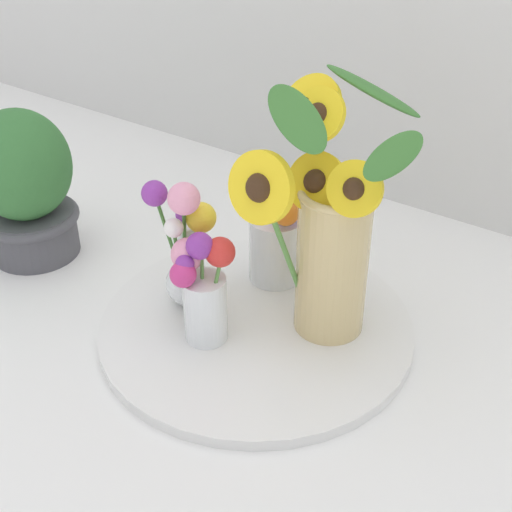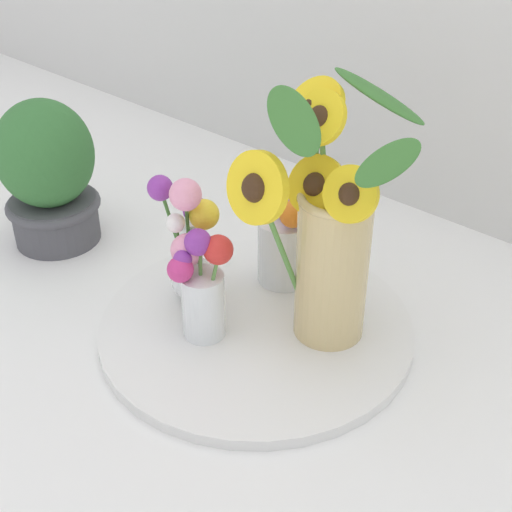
{
  "view_description": "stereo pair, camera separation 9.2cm",
  "coord_description": "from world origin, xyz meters",
  "px_view_note": "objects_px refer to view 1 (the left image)",
  "views": [
    {
      "loc": [
        0.47,
        -0.58,
        0.64
      ],
      "look_at": [
        0.02,
        0.06,
        0.13
      ],
      "focal_mm": 50.0,
      "sensor_mm": 36.0,
      "label": 1
    },
    {
      "loc": [
        0.54,
        -0.52,
        0.64
      ],
      "look_at": [
        0.02,
        0.06,
        0.13
      ],
      "focal_mm": 50.0,
      "sensor_mm": 36.0,
      "label": 2
    }
  ],
  "objects_px": {
    "potted_plant": "(24,185)",
    "vase_small_back": "(276,239)",
    "serving_tray": "(256,327)",
    "vase_small_center": "(201,287)",
    "vase_bulb_right": "(187,249)",
    "mason_jar_sunflowers": "(329,234)"
  },
  "relations": [
    {
      "from": "potted_plant",
      "to": "vase_bulb_right",
      "type": "bearing_deg",
      "value": 2.66
    },
    {
      "from": "mason_jar_sunflowers",
      "to": "potted_plant",
      "type": "bearing_deg",
      "value": -170.17
    },
    {
      "from": "vase_bulb_right",
      "to": "vase_small_back",
      "type": "bearing_deg",
      "value": 64.3
    },
    {
      "from": "vase_small_center",
      "to": "vase_small_back",
      "type": "bearing_deg",
      "value": 89.18
    },
    {
      "from": "vase_bulb_right",
      "to": "potted_plant",
      "type": "distance_m",
      "value": 0.32
    },
    {
      "from": "mason_jar_sunflowers",
      "to": "vase_small_back",
      "type": "distance_m",
      "value": 0.15
    },
    {
      "from": "serving_tray",
      "to": "vase_small_back",
      "type": "distance_m",
      "value": 0.14
    },
    {
      "from": "vase_small_back",
      "to": "vase_bulb_right",
      "type": "bearing_deg",
      "value": -115.7
    },
    {
      "from": "mason_jar_sunflowers",
      "to": "vase_small_back",
      "type": "relative_size",
      "value": 2.38
    },
    {
      "from": "vase_bulb_right",
      "to": "potted_plant",
      "type": "xyz_separation_m",
      "value": [
        -0.31,
        -0.01,
        0.01
      ]
    },
    {
      "from": "potted_plant",
      "to": "mason_jar_sunflowers",
      "type": "bearing_deg",
      "value": 9.83
    },
    {
      "from": "vase_bulb_right",
      "to": "potted_plant",
      "type": "bearing_deg",
      "value": -177.34
    },
    {
      "from": "vase_small_center",
      "to": "vase_small_back",
      "type": "relative_size",
      "value": 1.1
    },
    {
      "from": "mason_jar_sunflowers",
      "to": "vase_small_back",
      "type": "xyz_separation_m",
      "value": [
        -0.12,
        0.06,
        -0.08
      ]
    },
    {
      "from": "vase_bulb_right",
      "to": "vase_small_back",
      "type": "xyz_separation_m",
      "value": [
        0.06,
        0.13,
        -0.03
      ]
    },
    {
      "from": "mason_jar_sunflowers",
      "to": "potted_plant",
      "type": "xyz_separation_m",
      "value": [
        -0.49,
        -0.09,
        -0.04
      ]
    },
    {
      "from": "mason_jar_sunflowers",
      "to": "vase_small_center",
      "type": "distance_m",
      "value": 0.18
    },
    {
      "from": "potted_plant",
      "to": "vase_small_back",
      "type": "bearing_deg",
      "value": 20.96
    },
    {
      "from": "vase_small_back",
      "to": "potted_plant",
      "type": "height_order",
      "value": "potted_plant"
    },
    {
      "from": "serving_tray",
      "to": "mason_jar_sunflowers",
      "type": "bearing_deg",
      "value": 32.39
    },
    {
      "from": "mason_jar_sunflowers",
      "to": "vase_bulb_right",
      "type": "xyz_separation_m",
      "value": [
        -0.18,
        -0.07,
        -0.05
      ]
    },
    {
      "from": "serving_tray",
      "to": "vase_small_center",
      "type": "height_order",
      "value": "vase_small_center"
    }
  ]
}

